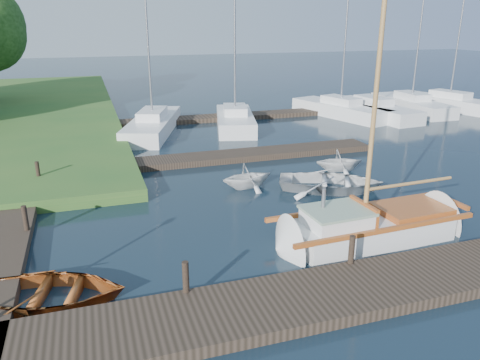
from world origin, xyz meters
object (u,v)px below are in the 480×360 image
object	(u,v)px
mooring_post_5	(38,171)
marina_boat_6	(411,104)
marina_boat_7	(449,102)
tender_b	(247,174)
tender_d	(340,159)
marina_boat_0	(153,123)
sailboat	(373,228)
marina_boat_2	(235,118)
dinghy	(48,289)
tender_c	(331,180)
marina_boat_4	(341,108)
mooring_post_4	(25,218)
mooring_post_1	(186,277)
mooring_post_2	(352,250)
marina_boat_5	(373,109)

from	to	relation	value
mooring_post_5	marina_boat_6	distance (m)	27.08
marina_boat_7	tender_b	bearing A→B (deg)	103.37
tender_d	marina_boat_0	size ratio (longest dim) A/B	0.18
tender_b	marina_boat_7	size ratio (longest dim) A/B	0.19
sailboat	tender_b	size ratio (longest dim) A/B	4.63
tender_d	marina_boat_2	size ratio (longest dim) A/B	0.17
dinghy	tender_b	size ratio (longest dim) A/B	1.72
tender_c	marina_boat_0	distance (m)	13.60
tender_c	marina_boat_4	xyz separation A→B (m)	(8.06, 13.42, 0.15)
sailboat	tender_b	distance (m)	6.14
marina_boat_4	tender_d	bearing A→B (deg)	133.36
dinghy	mooring_post_4	bearing A→B (deg)	26.77
sailboat	marina_boat_4	world-z (taller)	marina_boat_4
mooring_post_1	marina_boat_7	distance (m)	31.28
mooring_post_4	tender_c	world-z (taller)	mooring_post_4
tender_c	marina_boat_7	distance (m)	21.90
mooring_post_5	dinghy	size ratio (longest dim) A/B	0.22
mooring_post_2	marina_boat_5	xyz separation A→B (m)	(12.94, 18.75, -0.13)
marina_boat_0	marina_boat_7	xyz separation A→B (m)	(22.74, 0.80, -0.00)
mooring_post_1	sailboat	distance (m)	6.50
mooring_post_5	marina_boat_6	size ratio (longest dim) A/B	0.07
marina_boat_6	sailboat	bearing A→B (deg)	141.88
marina_boat_2	sailboat	bearing A→B (deg)	-168.08
sailboat	tender_b	world-z (taller)	sailboat
mooring_post_2	marina_boat_2	distance (m)	18.43
tender_c	marina_boat_4	world-z (taller)	marina_boat_4
mooring_post_1	marina_boat_2	bearing A→B (deg)	69.00
sailboat	marina_boat_7	distance (m)	25.47
sailboat	tender_c	size ratio (longest dim) A/B	2.40
tender_b	marina_boat_2	bearing A→B (deg)	-21.98
marina_boat_7	marina_boat_4	bearing A→B (deg)	72.36
mooring_post_2	dinghy	world-z (taller)	mooring_post_2
mooring_post_4	marina_boat_4	bearing A→B (deg)	36.91
mooring_post_4	tender_b	world-z (taller)	tender_b
mooring_post_2	mooring_post_5	xyz separation A→B (m)	(-8.50, 10.00, 0.00)
sailboat	marina_boat_5	xyz separation A→B (m)	(11.16, 17.11, 0.22)
mooring_post_2	mooring_post_5	distance (m)	13.12
mooring_post_2	marina_boat_0	bearing A→B (deg)	98.13
sailboat	marina_boat_5	world-z (taller)	marina_boat_5
sailboat	tender_d	size ratio (longest dim) A/B	4.68
tender_b	mooring_post_4	bearing A→B (deg)	99.39
mooring_post_2	sailboat	xyz separation A→B (m)	(1.77, 1.64, -0.36)
mooring_post_1	marina_boat_0	size ratio (longest dim) A/B	0.07
tender_d	marina_boat_2	xyz separation A→B (m)	(-1.77, 10.08, 0.04)
mooring_post_4	tender_b	xyz separation A→B (m)	(8.08, 2.37, -0.14)
mooring_post_1	mooring_post_5	xyz separation A→B (m)	(-4.00, 10.00, 0.00)
mooring_post_1	marina_boat_4	bearing A→B (deg)	51.91
mooring_post_2	marina_boat_7	bearing A→B (deg)	43.91
mooring_post_1	mooring_post_5	distance (m)	10.77
sailboat	marina_boat_5	bearing A→B (deg)	54.23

